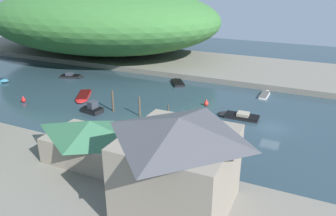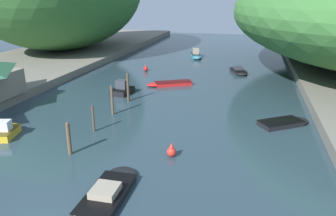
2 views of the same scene
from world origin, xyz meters
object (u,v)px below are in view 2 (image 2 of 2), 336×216
boat_near_quay (168,84)px  boat_mid_channel (6,130)px  boat_moored_right (124,89)px  channel_buoy_near (171,151)px  boat_cabin_cruiser (110,189)px  person_on_quay (13,80)px  boat_yellow_tender (196,55)px  channel_buoy_far (146,69)px  boat_red_skiff (239,71)px  boat_open_rowboat (286,122)px

boat_near_quay → boat_mid_channel: bearing=126.0°
boat_moored_right → channel_buoy_near: boat_moored_right is taller
boat_cabin_cruiser → person_on_quay: person_on_quay is taller
boat_cabin_cruiser → boat_yellow_tender: boat_yellow_tender is taller
channel_buoy_far → person_on_quay: 20.34m
person_on_quay → boat_red_skiff: bearing=-49.7°
boat_moored_right → channel_buoy_near: size_ratio=3.54×
boat_red_skiff → channel_buoy_far: size_ratio=4.58×
boat_yellow_tender → channel_buoy_near: (5.16, -41.17, -0.09)m
boat_open_rowboat → boat_mid_channel: bearing=-104.7°
boat_yellow_tender → channel_buoy_far: size_ratio=5.29×
boat_mid_channel → boat_open_rowboat: size_ratio=0.72×
boat_open_rowboat → channel_buoy_near: bearing=-79.8°
boat_yellow_tender → boat_moored_right: size_ratio=1.47×
boat_open_rowboat → boat_yellow_tender: size_ratio=0.92×
boat_mid_channel → boat_near_quay: bearing=49.2°
boat_red_skiff → boat_moored_right: size_ratio=1.27×
boat_mid_channel → boat_moored_right: (5.13, 14.66, 0.08)m
boat_cabin_cruiser → boat_moored_right: size_ratio=1.54×
boat_moored_right → channel_buoy_near: bearing=-48.8°
boat_red_skiff → boat_moored_right: boat_moored_right is taller
boat_near_quay → boat_yellow_tender: (0.22, 21.25, 0.28)m
boat_open_rowboat → person_on_quay: (-31.05, 1.65, 1.80)m
boat_yellow_tender → boat_mid_channel: bearing=60.6°
boat_near_quay → channel_buoy_far: (-5.60, 7.54, 0.19)m
channel_buoy_near → person_on_quay: (-22.10, 10.51, 1.61)m
channel_buoy_near → boat_red_skiff: bearing=83.1°
boat_mid_channel → channel_buoy_far: size_ratio=3.50×
boat_red_skiff → person_on_quay: bearing=17.2°
channel_buoy_near → channel_buoy_far: channel_buoy_near is taller
boat_cabin_cruiser → boat_moored_right: (-7.23, 20.59, 0.27)m
person_on_quay → boat_open_rowboat: bearing=-89.5°
boat_mid_channel → boat_cabin_cruiser: (12.37, -5.93, -0.19)m
boat_near_quay → channel_buoy_near: channel_buoy_near is taller
boat_red_skiff → boat_open_rowboat: bearing=84.8°
boat_open_rowboat → boat_cabin_cruiser: bearing=-72.8°
boat_cabin_cruiser → boat_near_quay: bearing=95.5°
boat_yellow_tender → person_on_quay: (-16.94, -30.66, 1.52)m
boat_mid_channel → boat_moored_right: boat_moored_right is taller
boat_open_rowboat → boat_yellow_tender: boat_yellow_tender is taller
boat_red_skiff → boat_near_quay: bearing=27.9°
boat_mid_channel → boat_near_quay: 21.82m
channel_buoy_far → channel_buoy_near: bearing=-68.2°
channel_buoy_near → channel_buoy_far: (-10.98, 27.46, -0.01)m
channel_buoy_near → person_on_quay: 24.53m
boat_mid_channel → boat_red_skiff: size_ratio=0.76×
channel_buoy_near → boat_near_quay: bearing=105.1°
boat_near_quay → boat_red_skiff: size_ratio=1.26×
channel_buoy_far → person_on_quay: (-11.12, -16.95, 1.62)m
boat_open_rowboat → channel_buoy_near: channel_buoy_near is taller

